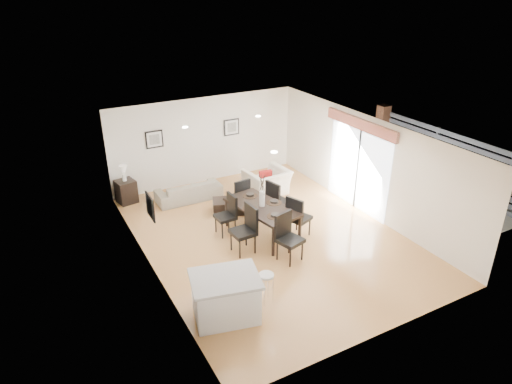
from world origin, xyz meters
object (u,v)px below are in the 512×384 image
side_table (126,191)px  kitchen_island (226,297)px  dining_table (262,209)px  dining_chair_head (287,234)px  coffee_table (230,206)px  dining_chair_wfar (228,212)px  dining_chair_efar (276,199)px  armchair (267,182)px  dining_chair_wnear (247,226)px  dining_chair_foot (240,195)px  bar_stool (266,278)px  dining_chair_enear (297,215)px  sofa (189,191)px

side_table → kitchen_island: bearing=-85.8°
dining_table → kitchen_island: 3.18m
dining_chair_head → coffee_table: (-0.15, 2.71, -0.46)m
kitchen_island → dining_chair_wfar: bearing=77.0°
dining_table → dining_chair_head: 1.22m
dining_chair_efar → kitchen_island: size_ratio=0.78×
armchair → dining_chair_wnear: size_ratio=1.02×
dining_chair_foot → armchair: bearing=-153.6°
dining_table → kitchen_island: bearing=-142.5°
bar_stool → dining_table: bearing=62.6°
dining_chair_enear → bar_stool: dining_chair_enear is taller
sofa → coffee_table: bearing=119.1°
armchair → bar_stool: 5.05m
coffee_table → side_table: 3.09m
dining_table → dining_chair_foot: bearing=78.9°
kitchen_island → dining_chair_foot: bearing=72.8°
dining_chair_wfar → coffee_table: size_ratio=1.12×
dining_chair_wnear → dining_chair_efar: 1.67m
armchair → sofa: bearing=-25.0°
coffee_table → bar_stool: bar_stool is taller
coffee_table → dining_table: bearing=-62.0°
dining_table → dining_chair_efar: 0.84m
dining_table → kitchen_island: size_ratio=1.43×
dining_chair_wnear → side_table: (-1.85, 3.97, -0.32)m
armchair → dining_chair_wnear: 3.19m
dining_chair_enear → side_table: 5.16m
coffee_table → bar_stool: bearing=-84.0°
dining_chair_enear → kitchen_island: size_ratio=0.76×
armchair → kitchen_island: size_ratio=0.81×
dining_chair_wnear → dining_chair_enear: (1.38, -0.04, -0.03)m
dining_chair_wfar → bar_stool: 2.90m
dining_chair_wnear → dining_chair_foot: dining_chair_wnear is taller
armchair → dining_chair_efar: dining_chair_efar is taller
dining_chair_wnear → kitchen_island: (-1.43, -1.88, -0.20)m
armchair → dining_table: 2.42m
dining_chair_head → kitchen_island: size_ratio=0.78×
dining_chair_enear → kitchen_island: dining_chair_enear is taller
sofa → dining_chair_enear: dining_chair_enear is taller
dining_chair_efar → sofa: bearing=21.3°
side_table → kitchen_island: 5.87m
armchair → dining_chair_efar: (-0.61, -1.54, 0.25)m
kitchen_island → dining_chair_head: bearing=42.3°
armchair → coffee_table: 1.57m
bar_stool → coffee_table: bearing=74.8°
dining_chair_efar → side_table: 4.43m
coffee_table → side_table: (-2.36, 1.99, 0.15)m
armchair → dining_chair_head: size_ratio=1.04×
dining_chair_wfar → coffee_table: dining_chair_wfar is taller
dining_chair_foot → kitchen_island: bearing=54.0°
dining_chair_enear → dining_chair_head: bearing=112.4°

